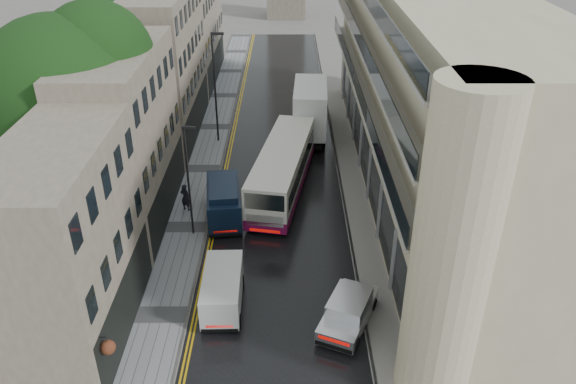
{
  "coord_description": "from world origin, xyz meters",
  "views": [
    {
      "loc": [
        0.59,
        -11.22,
        19.89
      ],
      "look_at": [
        0.66,
        18.0,
        3.38
      ],
      "focal_mm": 35.0,
      "sensor_mm": 36.0,
      "label": 1
    }
  ],
  "objects_px": {
    "tree_near": "(68,124)",
    "pedestrian": "(185,197)",
    "silver_hatchback": "(321,326)",
    "lamp_post_far": "(215,89)",
    "cream_bus": "(254,192)",
    "lamp_post_near": "(188,182)",
    "white_van": "(202,311)",
    "navy_van": "(209,215)",
    "tree_far": "(128,70)",
    "white_lorry": "(295,118)"
  },
  "relations": [
    {
      "from": "cream_bus",
      "to": "lamp_post_near",
      "type": "distance_m",
      "value": 4.99
    },
    {
      "from": "tree_near",
      "to": "white_van",
      "type": "xyz_separation_m",
      "value": [
        8.86,
        -9.84,
        -5.91
      ]
    },
    {
      "from": "tree_far",
      "to": "lamp_post_far",
      "type": "distance_m",
      "value": 7.1
    },
    {
      "from": "tree_far",
      "to": "navy_van",
      "type": "bearing_deg",
      "value": -61.26
    },
    {
      "from": "tree_far",
      "to": "white_van",
      "type": "xyz_separation_m",
      "value": [
        8.56,
        -22.84,
        -5.19
      ]
    },
    {
      "from": "tree_far",
      "to": "white_van",
      "type": "height_order",
      "value": "tree_far"
    },
    {
      "from": "tree_far",
      "to": "white_van",
      "type": "relative_size",
      "value": 2.76
    },
    {
      "from": "white_van",
      "to": "lamp_post_far",
      "type": "xyz_separation_m",
      "value": [
        -1.64,
        22.66,
        3.64
      ]
    },
    {
      "from": "navy_van",
      "to": "pedestrian",
      "type": "bearing_deg",
      "value": 117.95
    },
    {
      "from": "white_van",
      "to": "lamp_post_near",
      "type": "xyz_separation_m",
      "value": [
        -1.71,
        8.35,
        2.72
      ]
    },
    {
      "from": "tree_far",
      "to": "navy_van",
      "type": "height_order",
      "value": "tree_far"
    },
    {
      "from": "pedestrian",
      "to": "lamp_post_far",
      "type": "height_order",
      "value": "lamp_post_far"
    },
    {
      "from": "silver_hatchback",
      "to": "navy_van",
      "type": "bearing_deg",
      "value": 148.28
    },
    {
      "from": "tree_near",
      "to": "silver_hatchback",
      "type": "distance_m",
      "value": 19.22
    },
    {
      "from": "cream_bus",
      "to": "white_van",
      "type": "bearing_deg",
      "value": -90.51
    },
    {
      "from": "tree_near",
      "to": "pedestrian",
      "type": "xyz_separation_m",
      "value": [
        6.28,
        1.34,
        -5.85
      ]
    },
    {
      "from": "tree_far",
      "to": "white_lorry",
      "type": "distance_m",
      "value": 14.01
    },
    {
      "from": "lamp_post_far",
      "to": "white_lorry",
      "type": "bearing_deg",
      "value": -1.84
    },
    {
      "from": "silver_hatchback",
      "to": "lamp_post_far",
      "type": "distance_m",
      "value": 25.01
    },
    {
      "from": "lamp_post_near",
      "to": "tree_near",
      "type": "bearing_deg",
      "value": -178.74
    },
    {
      "from": "tree_near",
      "to": "white_van",
      "type": "bearing_deg",
      "value": -48.01
    },
    {
      "from": "cream_bus",
      "to": "pedestrian",
      "type": "height_order",
      "value": "cream_bus"
    },
    {
      "from": "white_lorry",
      "to": "lamp_post_far",
      "type": "bearing_deg",
      "value": 178.23
    },
    {
      "from": "white_van",
      "to": "navy_van",
      "type": "distance_m",
      "value": 8.47
    },
    {
      "from": "tree_far",
      "to": "lamp_post_far",
      "type": "xyz_separation_m",
      "value": [
        6.92,
        -0.18,
        -1.55
      ]
    },
    {
      "from": "silver_hatchback",
      "to": "pedestrian",
      "type": "xyz_separation_m",
      "value": [
        -8.45,
        12.08,
        0.24
      ]
    },
    {
      "from": "cream_bus",
      "to": "silver_hatchback",
      "type": "xyz_separation_m",
      "value": [
        3.81,
        -11.77,
        -0.84
      ]
    },
    {
      "from": "pedestrian",
      "to": "lamp_post_near",
      "type": "distance_m",
      "value": 3.99
    },
    {
      "from": "white_van",
      "to": "navy_van",
      "type": "relative_size",
      "value": 0.85
    },
    {
      "from": "tree_near",
      "to": "pedestrian",
      "type": "relative_size",
      "value": 7.15
    },
    {
      "from": "lamp_post_far",
      "to": "white_van",
      "type": "bearing_deg",
      "value": -83.1
    },
    {
      "from": "cream_bus",
      "to": "lamp_post_far",
      "type": "distance_m",
      "value": 12.7
    },
    {
      "from": "navy_van",
      "to": "lamp_post_near",
      "type": "distance_m",
      "value": 2.62
    },
    {
      "from": "white_van",
      "to": "navy_van",
      "type": "bearing_deg",
      "value": 93.48
    },
    {
      "from": "tree_far",
      "to": "lamp_post_near",
      "type": "xyz_separation_m",
      "value": [
        6.85,
        -14.49,
        -2.47
      ]
    },
    {
      "from": "pedestrian",
      "to": "lamp_post_far",
      "type": "distance_m",
      "value": 12.06
    },
    {
      "from": "cream_bus",
      "to": "navy_van",
      "type": "height_order",
      "value": "cream_bus"
    },
    {
      "from": "tree_far",
      "to": "lamp_post_far",
      "type": "relative_size",
      "value": 1.37
    },
    {
      "from": "navy_van",
      "to": "cream_bus",
      "type": "bearing_deg",
      "value": 34.87
    },
    {
      "from": "white_lorry",
      "to": "navy_van",
      "type": "distance_m",
      "value": 14.81
    },
    {
      "from": "lamp_post_near",
      "to": "lamp_post_far",
      "type": "bearing_deg",
      "value": 102.72
    },
    {
      "from": "white_van",
      "to": "cream_bus",
      "type": "bearing_deg",
      "value": 78.29
    },
    {
      "from": "silver_hatchback",
      "to": "pedestrian",
      "type": "height_order",
      "value": "pedestrian"
    },
    {
      "from": "tree_far",
      "to": "pedestrian",
      "type": "relative_size",
      "value": 6.41
    },
    {
      "from": "lamp_post_near",
      "to": "lamp_post_far",
      "type": "relative_size",
      "value": 0.8
    },
    {
      "from": "tree_far",
      "to": "lamp_post_near",
      "type": "relative_size",
      "value": 1.71
    },
    {
      "from": "tree_near",
      "to": "lamp_post_near",
      "type": "distance_m",
      "value": 7.96
    },
    {
      "from": "silver_hatchback",
      "to": "pedestrian",
      "type": "distance_m",
      "value": 14.74
    },
    {
      "from": "tree_near",
      "to": "lamp_post_far",
      "type": "distance_m",
      "value": 14.89
    },
    {
      "from": "white_van",
      "to": "lamp_post_near",
      "type": "bearing_deg",
      "value": 100.6
    }
  ]
}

